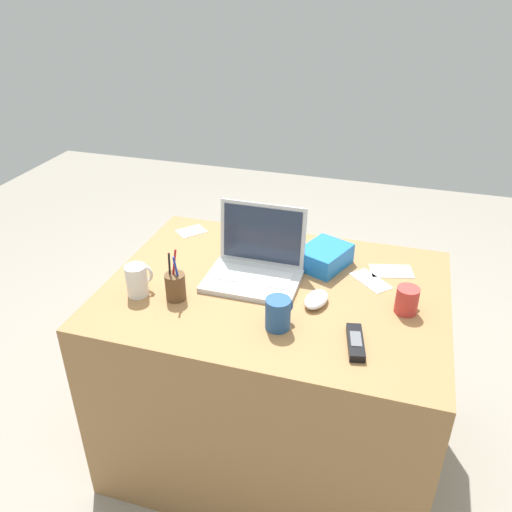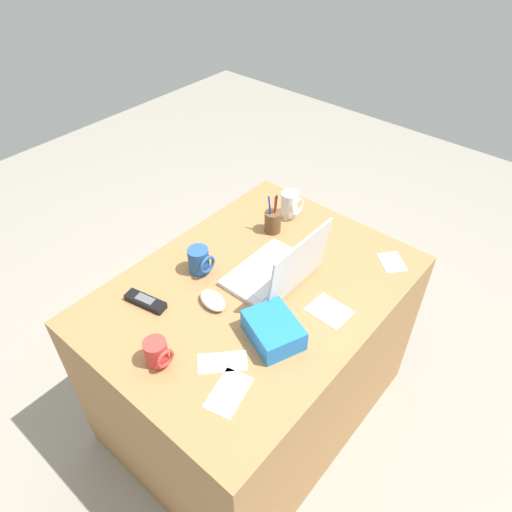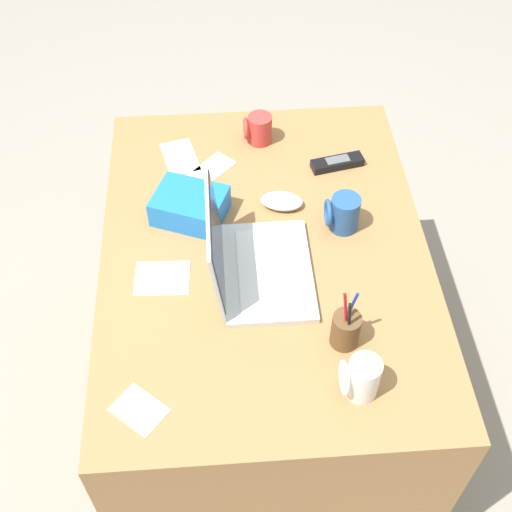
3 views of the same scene
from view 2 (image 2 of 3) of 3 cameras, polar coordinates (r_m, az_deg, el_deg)
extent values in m
plane|color=gray|center=(2.26, -0.13, -17.49)|extent=(6.00, 6.00, 0.00)
cube|color=#9E7042|center=(1.95, -0.15, -11.72)|extent=(1.14, 0.84, 0.75)
cube|color=silver|center=(1.70, 1.66, -2.14)|extent=(0.32, 0.22, 0.02)
cube|color=silver|center=(1.69, 2.18, -2.17)|extent=(0.26, 0.11, 0.00)
cube|color=silver|center=(1.73, -0.07, -0.90)|extent=(0.09, 0.05, 0.00)
cube|color=silver|center=(1.57, 5.28, -0.99)|extent=(0.31, 0.03, 0.22)
cube|color=#283347|center=(1.57, 5.13, -0.89)|extent=(0.28, 0.02, 0.20)
ellipsoid|color=white|center=(1.60, -5.24, -5.35)|extent=(0.09, 0.12, 0.04)
cylinder|color=#26518C|center=(1.71, -6.94, -0.52)|extent=(0.08, 0.08, 0.10)
torus|color=#26518C|center=(1.68, -5.91, -1.05)|extent=(0.07, 0.01, 0.07)
cylinder|color=white|center=(1.97, 4.05, 6.26)|extent=(0.07, 0.07, 0.11)
torus|color=white|center=(1.95, 5.02, 5.94)|extent=(0.08, 0.01, 0.08)
cylinder|color=#C63833|center=(1.46, -11.99, -11.31)|extent=(0.07, 0.07, 0.09)
torus|color=#C63833|center=(1.43, -10.92, -12.10)|extent=(0.06, 0.01, 0.06)
cube|color=black|center=(1.64, -13.21, -5.36)|extent=(0.07, 0.16, 0.02)
cube|color=#595B60|center=(1.64, -13.28, -5.05)|extent=(0.04, 0.07, 0.00)
cylinder|color=brown|center=(1.88, 2.03, 4.16)|extent=(0.07, 0.07, 0.09)
cylinder|color=#1933B2|center=(1.85, 1.74, 5.17)|extent=(0.01, 0.03, 0.15)
cylinder|color=black|center=(1.86, 2.35, 5.51)|extent=(0.01, 0.02, 0.15)
cylinder|color=red|center=(1.85, 2.28, 5.44)|extent=(0.03, 0.03, 0.16)
cube|color=blue|center=(1.49, 2.10, -8.92)|extent=(0.20, 0.22, 0.07)
cube|color=white|center=(1.40, -3.34, -16.15)|extent=(0.16, 0.12, 0.00)
cube|color=white|center=(1.61, 8.86, -6.55)|extent=(0.11, 0.14, 0.00)
cube|color=white|center=(1.83, 16.12, -0.71)|extent=(0.13, 0.14, 0.00)
cube|color=white|center=(1.46, -4.09, -12.69)|extent=(0.16, 0.15, 0.00)
camera|label=1|loc=(2.28, -41.40, 27.40)|focal=36.71mm
camera|label=3|loc=(2.13, 29.99, 40.64)|focal=47.18mm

